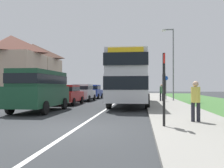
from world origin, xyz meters
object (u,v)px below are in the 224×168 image
Objects in this scene: parked_car_blue at (93,91)px; pedestrian_walking_away at (162,92)px; bus_stop_sign at (164,84)px; pedestrian_at_stop at (196,99)px; street_lamp_mid at (172,60)px; parked_car_red at (67,94)px; parked_van_dark_green at (40,88)px; cycle_route_sign at (166,87)px; double_decker_bus at (130,78)px; parked_car_silver at (83,92)px.

pedestrian_walking_away is at bearing -38.27° from parked_car_blue.
pedestrian_at_stop is at bearing 42.73° from bus_stop_sign.
pedestrian_at_stop is at bearing -93.49° from street_lamp_mid.
parked_car_red is 12.31m from bus_stop_sign.
street_lamp_mid is at bearing 28.12° from parked_car_red.
parked_van_dark_green is 13.51m from street_lamp_mid.
cycle_route_sign is (0.65, 2.61, 0.45)m from pedestrian_walking_away.
bus_stop_sign is (1.63, -10.40, -0.60)m from double_decker_bus.
street_lamp_mid reaches higher than bus_stop_sign.
parked_car_silver is 1.56× the size of bus_stop_sign.
parked_car_blue reaches higher than parked_car_red.
pedestrian_at_stop is (7.80, -13.96, 0.06)m from parked_car_silver.
pedestrian_at_stop is at bearing -26.03° from parked_van_dark_green.
parked_car_blue is (0.13, 9.85, 0.03)m from parked_car_red.
double_decker_bus is at bearing -117.88° from cycle_route_sign.
parked_van_dark_green is 15.12m from parked_car_blue.
double_decker_bus is 1.56× the size of street_lamp_mid.
pedestrian_at_stop is (7.84, -18.97, 0.07)m from parked_car_blue.
parked_car_blue is (0.05, 15.11, -0.49)m from parked_van_dark_green.
pedestrian_walking_away is (7.76, 3.83, 0.10)m from parked_car_red.
street_lamp_mid is at bearing 81.89° from bus_stop_sign.
parked_car_silver is at bearing 179.13° from street_lamp_mid.
bus_stop_sign is 16.85m from cycle_route_sign.
pedestrian_at_stop is at bearing -60.81° from parked_car_silver.
parked_car_red is 0.98× the size of parked_car_silver.
street_lamp_mid reaches higher than cycle_route_sign.
parked_car_red is 1.53× the size of bus_stop_sign.
double_decker_bus is at bearing -44.36° from parked_car_silver.
parked_car_silver is at bearing -89.49° from parked_car_blue.
parked_van_dark_green is at bearing -131.24° from street_lamp_mid.
parked_van_dark_green is at bearing 153.97° from pedestrian_at_stop.
pedestrian_at_stop is (7.97, -9.12, 0.10)m from parked_car_red.
parked_van_dark_green is (-4.97, -5.34, -0.75)m from double_decker_bus.
parked_van_dark_green reaches higher than parked_car_red.
parked_car_red is 10.48m from street_lamp_mid.
pedestrian_walking_away reaches higher than parked_car_blue.
street_lamp_mid is (2.14, 15.03, 2.46)m from bus_stop_sign.
double_decker_bus is at bearing -129.15° from street_lamp_mid.
parked_van_dark_green is at bearing -130.20° from pedestrian_walking_away.
bus_stop_sign is at bearing -137.27° from pedestrian_at_stop.
bus_stop_sign reaches higher than cycle_route_sign.
cycle_route_sign is 3.12m from street_lamp_mid.
double_decker_bus is 4.26× the size of cycle_route_sign.
parked_car_silver is 9.18m from street_lamp_mid.
parked_car_blue is 2.39× the size of pedestrian_at_stop.
pedestrian_at_stop is 12.95m from pedestrian_walking_away.
pedestrian_walking_away is 0.64× the size of bus_stop_sign.
double_decker_bus is 6.43× the size of pedestrian_at_stop.
double_decker_bus reaches higher than pedestrian_at_stop.
parked_car_blue is 2.39× the size of pedestrian_walking_away.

